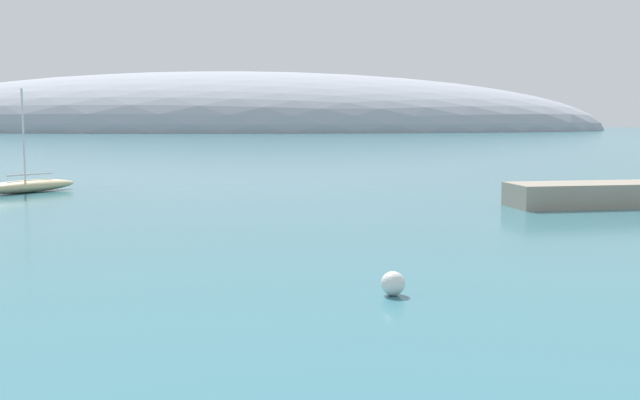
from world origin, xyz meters
The scene contains 3 objects.
distant_ridge centered at (-20.37, 246.87, 0.00)m, with size 246.94×88.90×38.10m, color #999EA8.
sailboat_sand_mid_mooring centered at (-20.79, 43.52, 0.45)m, with size 5.98×6.59×6.83m.
mooring_buoy_white centered at (-0.70, 13.36, 0.35)m, with size 0.69×0.69×0.69m, color silver.
Camera 1 is at (-3.82, -7.99, 5.12)m, focal length 43.25 mm.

